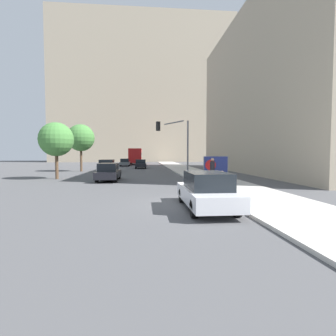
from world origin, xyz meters
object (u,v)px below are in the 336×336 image
object	(u,v)px
car_on_road_far_lane	(125,162)
street_tree_midblock	(81,138)
seated_protester	(222,181)
protest_banner	(216,169)
city_bus_on_road	(136,155)
street_tree_near_curb	(56,139)
jogger_on_sidewalk	(212,171)
traffic_light_pole	(177,138)
parked_car_curbside	(206,191)
car_on_road_nearest	(109,172)
pedestrian_behind	(223,170)
car_on_road_distant	(141,164)
car_on_road_midblock	(107,166)

from	to	relation	value
car_on_road_far_lane	street_tree_midblock	size ratio (longest dim) A/B	0.79
seated_protester	car_on_road_far_lane	distance (m)	35.10
protest_banner	city_bus_on_road	xyz separation A→B (m)	(-7.14, 38.13, 0.77)
street_tree_near_curb	street_tree_midblock	size ratio (longest dim) A/B	0.84
jogger_on_sidewalk	traffic_light_pole	size ratio (longest dim) A/B	0.34
parked_car_curbside	car_on_road_nearest	bearing A→B (deg)	114.89
pedestrian_behind	traffic_light_pole	size ratio (longest dim) A/B	0.32
city_bus_on_road	car_on_road_distant	bearing A→B (deg)	-85.48
city_bus_on_road	street_tree_midblock	size ratio (longest dim) A/B	1.82
parked_car_curbside	car_on_road_nearest	xyz separation A→B (m)	(-5.49, 11.84, -0.02)
seated_protester	protest_banner	size ratio (longest dim) A/B	0.60
pedestrian_behind	car_on_road_distant	xyz separation A→B (m)	(-6.66, 20.99, -0.30)
protest_banner	car_on_road_far_lane	xyz separation A→B (m)	(-8.84, 29.46, -0.45)
street_tree_midblock	car_on_road_nearest	bearing A→B (deg)	-67.45
car_on_road_nearest	jogger_on_sidewalk	bearing A→B (deg)	-29.05
jogger_on_sidewalk	car_on_road_midblock	size ratio (longest dim) A/B	0.44
jogger_on_sidewalk	parked_car_curbside	distance (m)	7.87
parked_car_curbside	street_tree_near_curb	world-z (taller)	street_tree_near_curb
car_on_road_far_lane	street_tree_near_curb	world-z (taller)	street_tree_near_curb
pedestrian_behind	traffic_light_pole	xyz separation A→B (m)	(-3.03, 5.05, 2.82)
seated_protester	street_tree_near_curb	distance (m)	15.89
car_on_road_nearest	car_on_road_far_lane	world-z (taller)	car_on_road_nearest
pedestrian_behind	street_tree_midblock	xyz separation A→B (m)	(-14.17, 14.42, 3.30)
parked_car_curbside	street_tree_midblock	bearing A→B (deg)	113.72
seated_protester	street_tree_midblock	bearing A→B (deg)	136.63
seated_protester	protest_banner	bearing A→B (deg)	93.48
car_on_road_midblock	street_tree_near_curb	world-z (taller)	street_tree_near_curb
pedestrian_behind	car_on_road_nearest	xyz separation A→B (m)	(-9.13, 2.29, -0.26)
parked_car_curbside	city_bus_on_road	distance (m)	47.12
street_tree_midblock	car_on_road_far_lane	bearing A→B (deg)	72.37
car_on_road_far_lane	city_bus_on_road	xyz separation A→B (m)	(1.69, 8.68, 1.22)
jogger_on_sidewalk	pedestrian_behind	world-z (taller)	jogger_on_sidewalk
parked_car_curbside	car_on_road_distant	bearing A→B (deg)	95.65
car_on_road_midblock	traffic_light_pole	bearing A→B (deg)	-46.09
car_on_road_nearest	city_bus_on_road	bearing A→B (deg)	88.07
car_on_road_nearest	car_on_road_midblock	bearing A→B (deg)	98.52
protest_banner	car_on_road_midblock	xyz separation A→B (m)	(-9.94, 13.85, -0.39)
protest_banner	street_tree_midblock	size ratio (longest dim) A/B	0.32
protest_banner	street_tree_midblock	bearing A→B (deg)	131.32
car_on_road_distant	street_tree_midblock	world-z (taller)	street_tree_midblock
traffic_light_pole	car_on_road_far_lane	size ratio (longest dim) A/B	1.13
jogger_on_sidewalk	car_on_road_distant	size ratio (longest dim) A/B	0.42
car_on_road_midblock	car_on_road_distant	xyz separation A→B (m)	(4.09, 7.92, -0.06)
street_tree_near_curb	street_tree_midblock	distance (m)	10.19
car_on_road_distant	street_tree_midblock	xyz separation A→B (m)	(-7.52, -6.56, 3.59)
car_on_road_midblock	jogger_on_sidewalk	bearing A→B (deg)	-58.17
parked_car_curbside	city_bus_on_road	size ratio (longest dim) A/B	0.44
seated_protester	car_on_road_nearest	bearing A→B (deg)	148.11
protest_banner	street_tree_midblock	xyz separation A→B (m)	(-13.36, 15.20, 3.14)
protest_banner	traffic_light_pole	xyz separation A→B (m)	(-2.22, 5.83, 2.66)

